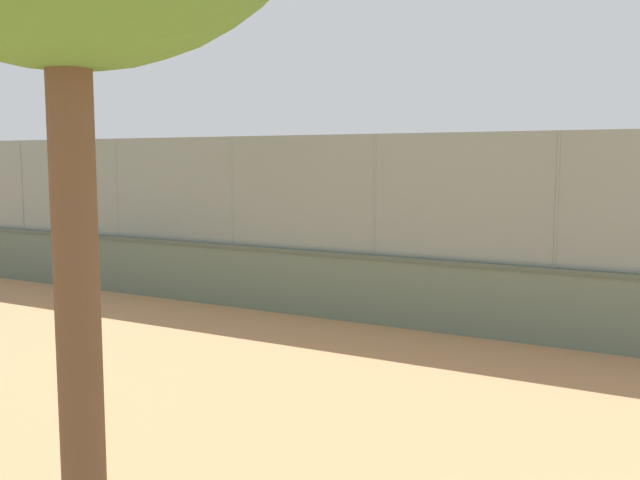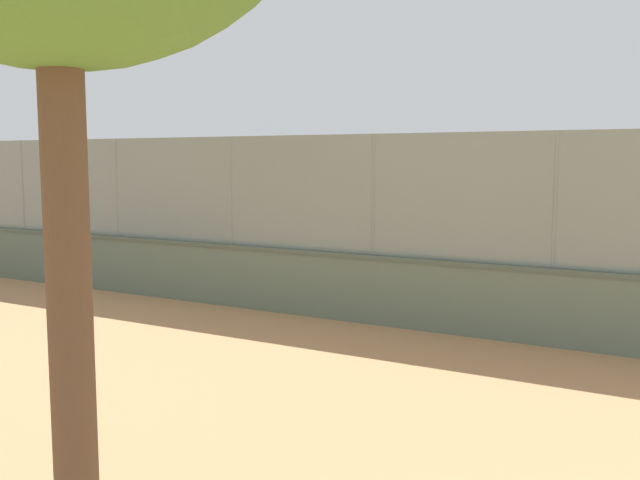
# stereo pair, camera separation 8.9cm
# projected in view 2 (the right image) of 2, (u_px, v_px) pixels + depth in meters

# --- Properties ---
(ground_plane) EXTENTS (260.00, 260.00, 0.00)m
(ground_plane) POSITION_uv_depth(u_px,v_px,m) (317.00, 245.00, 26.52)
(ground_plane) COLOR tan
(perimeter_wall) EXTENTS (27.36, 1.35, 1.34)m
(perimeter_wall) POSITION_uv_depth(u_px,v_px,m) (119.00, 263.00, 17.19)
(perimeter_wall) COLOR slate
(perimeter_wall) RESTS_ON ground_plane
(fence_panel_on_wall) EXTENTS (26.87, 1.04, 2.28)m
(fence_panel_on_wall) POSITION_uv_depth(u_px,v_px,m) (117.00, 187.00, 16.98)
(fence_panel_on_wall) COLOR gray
(fence_panel_on_wall) RESTS_ON perimeter_wall
(player_near_wall_returning) EXTENTS (1.24, 0.71, 1.51)m
(player_near_wall_returning) POSITION_uv_depth(u_px,v_px,m) (392.00, 250.00, 18.03)
(player_near_wall_returning) COLOR #B2B2B2
(player_near_wall_returning) RESTS_ON ground_plane
(player_baseline_waiting) EXTENTS (0.99, 0.76, 1.64)m
(player_baseline_waiting) POSITION_uv_depth(u_px,v_px,m) (409.00, 227.00, 23.11)
(player_baseline_waiting) COLOR #591919
(player_baseline_waiting) RESTS_ON ground_plane
(player_crossing_court) EXTENTS (0.88, 1.05, 1.65)m
(player_crossing_court) POSITION_uv_depth(u_px,v_px,m) (415.00, 234.00, 21.09)
(player_crossing_court) COLOR black
(player_crossing_court) RESTS_ON ground_plane
(sports_ball) EXTENTS (0.22, 0.22, 0.22)m
(sports_ball) POSITION_uv_depth(u_px,v_px,m) (390.00, 299.00, 15.71)
(sports_ball) COLOR white
(sports_ball) RESTS_ON ground_plane
(courtside_bench) EXTENTS (1.61, 0.44, 0.87)m
(courtside_bench) POSITION_uv_depth(u_px,v_px,m) (374.00, 281.00, 15.92)
(courtside_bench) COLOR gray
(courtside_bench) RESTS_ON ground_plane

